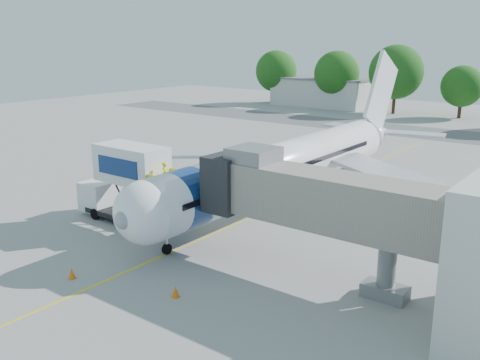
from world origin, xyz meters
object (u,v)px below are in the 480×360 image
Objects in this scene: aircraft at (290,164)px; jet_bridge at (308,198)px; catering_hiloader at (126,184)px; ground_tug at (78,280)px.

aircraft is 2.71× the size of jet_bridge.
catering_hiloader is (-6.27, -11.12, -0.19)m from aircraft.
jet_bridge is at bearing 44.10° from ground_tug.
jet_bridge is 14.35m from catering_hiloader.
ground_tug is (6.33, -8.81, -2.05)m from catering_hiloader.
jet_bridge is at bearing -54.30° from aircraft.
ground_tug is at bearing -89.82° from aircraft.
aircraft is 10.81× the size of ground_tug.
jet_bridge is 1.64× the size of catering_hiloader.
aircraft is at bearing 125.70° from jet_bridge.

